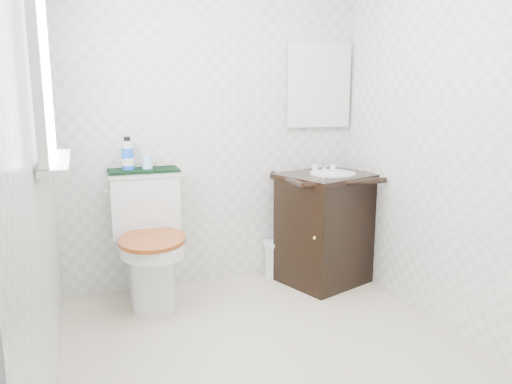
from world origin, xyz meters
TOP-DOWN VIEW (x-y plane):
  - floor at (0.00, 0.00)m, footprint 2.40×2.40m
  - wall_back at (0.00, 1.20)m, footprint 2.40×0.00m
  - wall_front at (0.00, -1.20)m, footprint 2.40×0.00m
  - wall_left at (-1.10, 0.00)m, footprint 0.00×2.40m
  - wall_right at (1.10, 0.00)m, footprint 0.00×2.40m
  - window at (-1.07, 0.25)m, footprint 0.02×0.70m
  - mirror at (0.82, 1.18)m, footprint 0.50×0.02m
  - toilet at (-0.52, 0.96)m, footprint 0.50×0.68m
  - vanity at (0.77, 0.90)m, footprint 0.78×0.72m
  - trash_bin at (0.45, 1.10)m, footprint 0.23×0.20m
  - towel at (-0.52, 1.09)m, footprint 0.47×0.22m
  - mouthwash_bottle at (-0.62, 1.10)m, footprint 0.08×0.08m
  - cup at (-0.50, 1.10)m, footprint 0.07×0.07m
  - soap_bar at (0.76, 1.04)m, footprint 0.07×0.05m

SIDE VIEW (x-z plane):
  - floor at x=0.00m, z-range 0.00..0.00m
  - trash_bin at x=0.45m, z-range 0.00..0.29m
  - toilet at x=-0.52m, z-range -0.06..0.82m
  - vanity at x=0.77m, z-range -0.03..0.89m
  - soap_bar at x=0.76m, z-range 0.82..0.84m
  - towel at x=-0.52m, z-range 0.88..0.89m
  - cup at x=-0.50m, z-range 0.89..0.98m
  - mouthwash_bottle at x=-0.62m, z-range 0.89..1.11m
  - wall_back at x=0.00m, z-range 0.00..2.40m
  - wall_front at x=0.00m, z-range 0.00..2.40m
  - wall_left at x=-1.10m, z-range 0.00..2.40m
  - wall_right at x=1.10m, z-range 0.00..2.40m
  - mirror at x=0.82m, z-range 1.15..1.75m
  - window at x=-1.07m, z-range 1.10..2.00m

